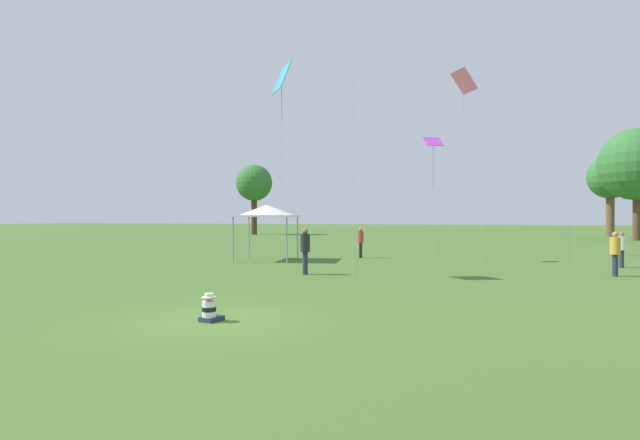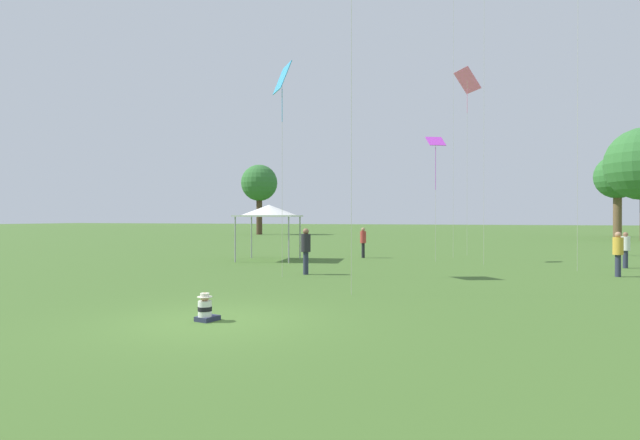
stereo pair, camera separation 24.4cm
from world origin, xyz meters
name	(u,v)px [view 1 (the left image)]	position (x,y,z in m)	size (l,w,h in m)	color
ground_plane	(218,322)	(0.00, 0.00, 0.00)	(300.00, 300.00, 0.00)	#426628
seated_toddler	(210,309)	(-0.18, -0.02, 0.26)	(0.45, 0.51, 0.61)	#282D47
person_standing_0	(361,240)	(-0.87, 17.25, 0.99)	(0.44, 0.44, 1.65)	black
person_standing_1	(305,247)	(-1.12, 8.80, 1.06)	(0.52, 0.52, 1.78)	#282D42
person_standing_2	(621,247)	(11.24, 15.46, 0.92)	(0.51, 0.51, 1.57)	#282D42
person_standing_3	(615,250)	(10.13, 11.75, 0.99)	(0.48, 0.48, 1.67)	#282D42
canopy_tent	(267,211)	(-5.10, 14.18, 2.53)	(3.43, 3.43, 2.86)	white
kite_1	(282,82)	(-1.66, 7.73, 7.20)	(1.04, 1.15, 7.86)	#339EDB
kite_2	(464,84)	(4.44, 20.92, 10.02)	(1.60, 1.75, 10.76)	pink
kite_5	(433,146)	(3.08, 16.26, 5.81)	(1.07, 1.00, 6.29)	#B738C6
distant_tree_0	(254,184)	(-22.37, 49.51, 6.59)	(4.70, 4.70, 9.05)	#473323
distant_tree_1	(637,165)	(19.73, 45.31, 7.28)	(6.90, 6.90, 10.76)	brown
distant_tree_2	(610,178)	(19.68, 55.02, 6.72)	(4.96, 4.96, 9.34)	brown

